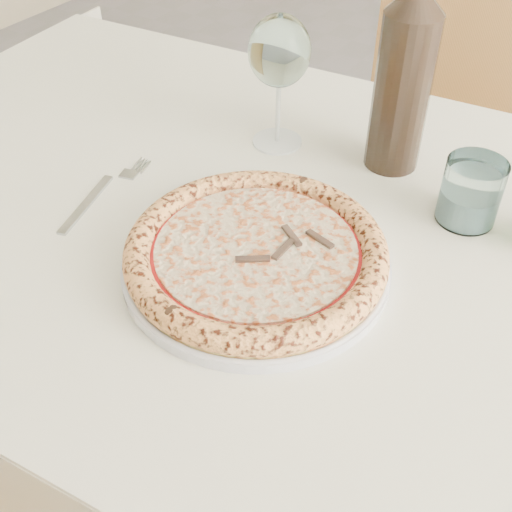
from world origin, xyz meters
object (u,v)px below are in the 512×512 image
object	(u,v)px
pizza	(256,252)
wine_glass	(279,54)
chair_far	(457,115)
plate	(256,263)
dining_table	(296,274)
tumbler	(470,196)
wine_bottle	(404,77)

from	to	relation	value
pizza	wine_glass	world-z (taller)	wine_glass
chair_far	plate	size ratio (longest dim) A/B	2.90
dining_table	chair_far	xyz separation A→B (m)	(-0.03, 0.80, -0.14)
wine_glass	tumbler	bearing A→B (deg)	-4.38
pizza	tumbler	size ratio (longest dim) A/B	3.62
dining_table	pizza	xyz separation A→B (m)	(-0.00, -0.10, 0.11)
dining_table	pizza	distance (m)	0.15
dining_table	plate	xyz separation A→B (m)	(0.00, -0.10, 0.10)
wine_glass	wine_bottle	distance (m)	0.17
wine_bottle	pizza	bearing A→B (deg)	-97.05
wine_glass	plate	bearing A→B (deg)	-62.89
pizza	tumbler	xyz separation A→B (m)	(0.17, 0.23, 0.01)
plate	pizza	size ratio (longest dim) A/B	1.03
pizza	wine_glass	size ratio (longest dim) A/B	1.58
plate	wine_glass	distance (m)	0.32
dining_table	tumbler	size ratio (longest dim) A/B	17.81
dining_table	plate	distance (m)	0.14
chair_far	wine_glass	world-z (taller)	wine_glass
pizza	wine_bottle	distance (m)	0.32
chair_far	wine_glass	bearing A→B (deg)	-98.60
wine_glass	wine_bottle	size ratio (longest dim) A/B	0.63
wine_glass	chair_far	bearing A→B (deg)	81.40
chair_far	wine_glass	xyz separation A→B (m)	(-0.10, -0.65, 0.37)
pizza	tumbler	bearing A→B (deg)	53.16
plate	tumbler	distance (m)	0.29
pizza	wine_bottle	size ratio (longest dim) A/B	0.99
dining_table	pizza	size ratio (longest dim) A/B	4.92
dining_table	chair_far	bearing A→B (deg)	92.41
dining_table	wine_bottle	size ratio (longest dim) A/B	4.85
plate	wine_glass	xyz separation A→B (m)	(-0.13, 0.26, 0.13)
dining_table	plate	bearing A→B (deg)	-90.00
dining_table	pizza	bearing A→B (deg)	-90.01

